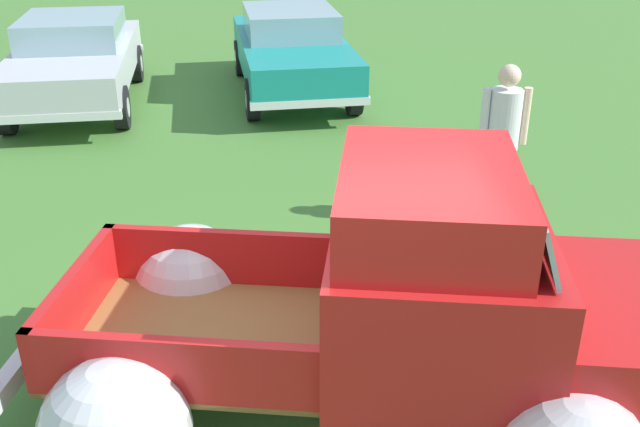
{
  "coord_description": "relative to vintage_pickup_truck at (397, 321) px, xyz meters",
  "views": [
    {
      "loc": [
        -0.58,
        -4.22,
        3.63
      ],
      "look_at": [
        0.0,
        1.55,
        0.83
      ],
      "focal_mm": 40.49,
      "sensor_mm": 36.0,
      "label": 1
    }
  ],
  "objects": [
    {
      "name": "ground_plane",
      "position": [
        -0.38,
        0.08,
        -0.76
      ],
      "size": [
        80.0,
        80.0,
        0.0
      ],
      "primitive_type": "plane",
      "color": "#477A33"
    },
    {
      "name": "vintage_pickup_truck",
      "position": [
        0.0,
        0.0,
        0.0
      ],
      "size": [
        4.9,
        3.44,
        1.96
      ],
      "rotation": [
        0.0,
        0.0,
        -0.2
      ],
      "color": "black",
      "rests_on": "ground"
    },
    {
      "name": "show_car_0",
      "position": [
        -3.81,
        7.98,
        0.02
      ],
      "size": [
        2.06,
        4.36,
        1.43
      ],
      "rotation": [
        0.0,
        0.0,
        -1.52
      ],
      "color": "black",
      "rests_on": "ground"
    },
    {
      "name": "show_car_1",
      "position": [
        -0.21,
        8.32,
        0.02
      ],
      "size": [
        2.08,
        4.44,
        1.43
      ],
      "rotation": [
        0.0,
        0.0,
        -1.51
      ],
      "color": "black",
      "rests_on": "ground"
    },
    {
      "name": "spectator_0",
      "position": [
        1.73,
        2.96,
        0.27
      ],
      "size": [
        0.53,
        0.35,
        1.79
      ],
      "rotation": [
        0.0,
        0.0,
        1.53
      ],
      "color": "navy",
      "rests_on": "ground"
    }
  ]
}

